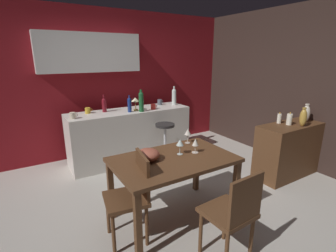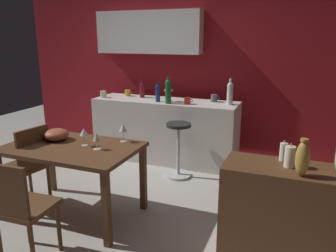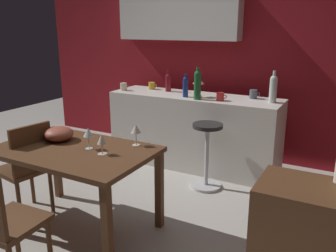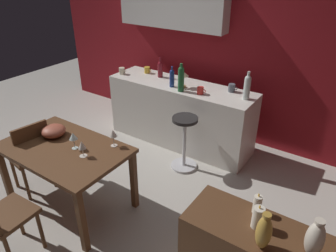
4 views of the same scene
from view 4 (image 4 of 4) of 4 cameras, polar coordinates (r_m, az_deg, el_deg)
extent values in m
plane|color=#B7B2A8|center=(3.89, -11.92, -11.14)|extent=(9.00, 9.00, 0.00)
cube|color=maroon|center=(4.82, 4.83, 14.62)|extent=(5.20, 0.10, 2.60)
cube|color=white|center=(4.77, 0.99, 21.29)|extent=(1.70, 0.32, 0.64)
cube|color=#56351E|center=(3.36, -18.47, -3.96)|extent=(1.30, 0.82, 0.04)
cube|color=#56351E|center=(4.16, -19.12, -3.52)|extent=(0.06, 0.06, 0.70)
cube|color=#56351E|center=(3.39, -6.23, -9.79)|extent=(0.06, 0.06, 0.70)
cube|color=#56351E|center=(3.86, -27.47, -8.02)|extent=(0.06, 0.06, 0.70)
cube|color=#56351E|center=(3.03, -15.36, -16.51)|extent=(0.06, 0.06, 0.70)
cube|color=silver|center=(4.51, 2.19, 2.19)|extent=(2.10, 0.60, 0.90)
cube|color=#56351E|center=(3.91, -23.88, -4.80)|extent=(0.46, 0.46, 0.04)
cube|color=#56351E|center=(3.65, -23.37, -2.98)|extent=(0.09, 0.38, 0.44)
cylinder|color=#56351E|center=(4.13, -26.17, -7.51)|extent=(0.04, 0.04, 0.44)
cylinder|color=#56351E|center=(4.21, -22.23, -5.85)|extent=(0.04, 0.04, 0.44)
cylinder|color=#56351E|center=(3.87, -24.33, -9.58)|extent=(0.04, 0.04, 0.44)
cylinder|color=#56351E|center=(3.96, -20.16, -7.75)|extent=(0.04, 0.04, 0.44)
cube|color=#56351E|center=(3.15, -27.07, -14.15)|extent=(0.42, 0.42, 0.04)
cylinder|color=#56351E|center=(3.47, -25.48, -14.68)|extent=(0.04, 0.04, 0.44)
cylinder|color=#56351E|center=(3.26, -22.11, -17.11)|extent=(0.04, 0.04, 0.44)
cylinder|color=#262323|center=(3.82, 3.12, 1.24)|extent=(0.32, 0.32, 0.04)
cylinder|color=silver|center=(3.99, 2.99, -3.24)|extent=(0.04, 0.04, 0.68)
cylinder|color=silver|center=(4.17, 2.88, -7.16)|extent=(0.34, 0.34, 0.03)
cylinder|color=silver|center=(3.15, -15.11, -5.26)|extent=(0.08, 0.08, 0.00)
cylinder|color=silver|center=(3.13, -15.20, -4.60)|extent=(0.01, 0.01, 0.08)
cone|color=silver|center=(3.09, -15.39, -3.33)|extent=(0.07, 0.07, 0.08)
cylinder|color=silver|center=(3.25, -9.77, -3.52)|extent=(0.07, 0.07, 0.00)
cylinder|color=silver|center=(3.22, -9.85, -2.68)|extent=(0.01, 0.01, 0.11)
cone|color=silver|center=(3.18, -9.98, -1.27)|extent=(0.08, 0.08, 0.07)
cylinder|color=silver|center=(3.30, -16.53, -3.87)|extent=(0.06, 0.06, 0.00)
cylinder|color=silver|center=(3.27, -16.66, -3.08)|extent=(0.01, 0.01, 0.10)
cone|color=silver|center=(3.23, -16.87, -1.76)|extent=(0.08, 0.08, 0.07)
ellipsoid|color=#9E4C38|center=(3.56, -20.08, -0.84)|extent=(0.25, 0.25, 0.12)
cylinder|color=navy|center=(4.22, 0.72, 8.46)|extent=(0.06, 0.06, 0.21)
sphere|color=navy|center=(4.18, 0.73, 9.79)|extent=(0.06, 0.06, 0.06)
cylinder|color=navy|center=(4.17, 0.73, 10.41)|extent=(0.02, 0.02, 0.06)
cylinder|color=maroon|center=(4.59, -1.42, 10.02)|extent=(0.07, 0.07, 0.19)
sphere|color=maroon|center=(4.56, -1.43, 11.15)|extent=(0.07, 0.07, 0.07)
cylinder|color=maroon|center=(4.54, -1.44, 11.88)|extent=(0.03, 0.03, 0.08)
cylinder|color=silver|center=(3.94, 14.13, 6.53)|extent=(0.08, 0.08, 0.26)
sphere|color=silver|center=(3.89, 14.36, 8.29)|extent=(0.08, 0.08, 0.08)
cylinder|color=silver|center=(3.87, 14.46, 9.09)|extent=(0.03, 0.03, 0.07)
cylinder|color=#1E592D|center=(4.06, 2.38, 8.25)|extent=(0.08, 0.08, 0.29)
sphere|color=#1E592D|center=(4.01, 2.42, 10.18)|extent=(0.08, 0.08, 0.08)
cylinder|color=#1E592D|center=(3.99, 2.44, 10.89)|extent=(0.04, 0.04, 0.06)
cylinder|color=beige|center=(4.77, -8.37, 9.88)|extent=(0.09, 0.09, 0.10)
torus|color=beige|center=(4.74, -7.88, 9.83)|extent=(0.05, 0.01, 0.05)
cylinder|color=red|center=(4.02, 5.90, 6.43)|extent=(0.08, 0.08, 0.09)
torus|color=red|center=(4.00, 6.58, 6.32)|extent=(0.05, 0.01, 0.05)
cylinder|color=#515660|center=(4.15, 11.48, 6.80)|extent=(0.09, 0.09, 0.10)
torus|color=#515660|center=(4.13, 12.19, 6.69)|extent=(0.05, 0.01, 0.05)
cylinder|color=gold|center=(4.78, -3.82, 10.12)|extent=(0.08, 0.08, 0.09)
torus|color=gold|center=(4.74, -3.29, 10.07)|extent=(0.05, 0.01, 0.05)
cylinder|color=#A58447|center=(4.23, 2.75, 7.18)|extent=(0.08, 0.08, 0.02)
cylinder|color=#A58447|center=(4.20, 2.77, 8.17)|extent=(0.02, 0.02, 0.14)
cone|color=beige|center=(4.17, 2.81, 9.48)|extent=(0.14, 0.14, 0.07)
cylinder|color=white|center=(2.26, 16.01, -15.69)|extent=(0.08, 0.08, 0.16)
ellipsoid|color=yellow|center=(2.20, 16.34, -13.92)|extent=(0.01, 0.01, 0.03)
cylinder|color=white|center=(2.37, 15.90, -13.54)|extent=(0.06, 0.06, 0.14)
ellipsoid|color=yellow|center=(2.32, 16.18, -11.98)|extent=(0.01, 0.01, 0.03)
ellipsoid|color=beige|center=(2.17, 25.09, -18.13)|extent=(0.11, 0.11, 0.26)
cylinder|color=beige|center=(2.08, 25.91, -15.39)|extent=(0.06, 0.06, 0.02)
ellipsoid|color=#B78C38|center=(2.11, 16.99, -17.99)|extent=(0.10, 0.10, 0.26)
cylinder|color=#B78C38|center=(2.02, 17.55, -15.23)|extent=(0.05, 0.05, 0.02)
camera|label=1|loc=(3.81, -61.43, 4.05)|focal=26.43mm
camera|label=2|loc=(1.18, -101.38, -45.34)|focal=35.43mm
camera|label=3|loc=(0.93, -67.29, -48.35)|focal=37.81mm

